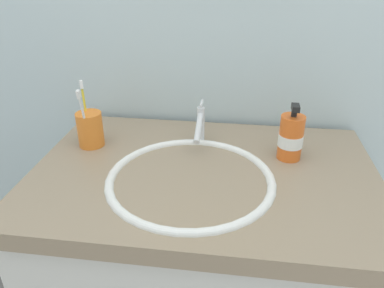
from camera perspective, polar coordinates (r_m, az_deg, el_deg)
name	(u,v)px	position (r m, az deg, el deg)	size (l,w,h in m)	color
tiled_wall_back	(218,12)	(1.24, 4.00, 19.41)	(2.14, 0.04, 2.40)	silver
vanity_counter	(202,280)	(1.29, 1.57, -20.00)	(0.94, 0.63, 0.84)	silver
sink_basin	(190,195)	(1.00, -0.23, -7.76)	(0.44, 0.44, 0.13)	white
faucet	(200,125)	(1.13, 1.24, 2.97)	(0.02, 0.15, 0.12)	silver
toothbrush_cup	(90,129)	(1.17, -15.29, 2.19)	(0.08, 0.08, 0.11)	orange
toothbrush_yellow	(85,108)	(1.17, -16.01, 5.32)	(0.02, 0.03, 0.19)	yellow
toothbrush_white	(84,116)	(1.11, -16.20, 4.16)	(0.01, 0.05, 0.19)	white
soap_dispenser	(291,137)	(1.08, 14.86, 0.97)	(0.07, 0.07, 0.17)	orange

